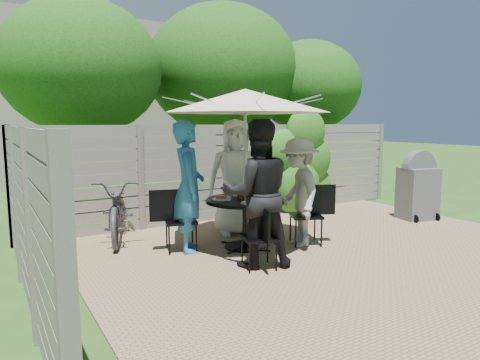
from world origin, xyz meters
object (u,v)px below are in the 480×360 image
plate_front (250,202)px  glass_right (261,193)px  patio_table (245,214)px  chair_left (180,233)px  chair_front (259,251)px  plate_extra (261,200)px  glass_left (229,196)px  bicycle (119,209)px  person_right (299,192)px  person_back (236,177)px  person_front (257,194)px  person_left (189,187)px  chair_right (307,227)px  glass_back (235,192)px  plate_left (221,198)px  plate_right (269,196)px  glass_front (256,197)px  chair_back (234,216)px  umbrella (245,101)px  syrup_jug (240,193)px  coffee_cup (249,192)px  plate_back (241,193)px  bbq_grill (418,189)px

plate_front → glass_right: glass_right is taller
patio_table → chair_left: chair_left is taller
chair_front → plate_extra: chair_front is taller
glass_left → bicycle: size_ratio=0.07×
person_right → glass_right: bearing=-100.4°
person_back → person_front: person_back is taller
person_left → chair_right: size_ratio=2.03×
glass_left → bicycle: 1.93m
chair_front → chair_left: bearing=40.4°
person_back → glass_back: 0.60m
person_front → bicycle: person_front is taller
glass_back → plate_left: bearing=-155.3°
plate_right → glass_front: bearing=-155.3°
person_front → glass_left: (0.02, 0.77, -0.14)m
chair_back → person_right: (0.43, -1.20, 0.54)m
person_left → plate_front: (0.65, -0.63, -0.18)m
person_left → glass_front: (0.78, -0.57, -0.13)m
plate_extra → glass_front: 0.10m
umbrella → person_front: 1.48m
person_front → syrup_jug: size_ratio=12.02×
coffee_cup → glass_left: bearing=-158.7°
chair_back → plate_right: (-0.01, -1.03, 0.49)m
plate_back → bicycle: 1.98m
chair_right → plate_extra: 0.98m
chair_front → coffee_cup: (0.51, 1.07, 0.56)m
chair_right → chair_back: bearing=-40.0°
chair_front → glass_right: 1.24m
glass_right → bbq_grill: (3.59, -0.10, -0.21)m
plate_back → person_front: bearing=-110.8°
chair_front → glass_back: 1.35m
chair_front → glass_left: 1.06m
chair_left → chair_right: size_ratio=0.99×
glass_back → chair_left: bearing=176.0°
glass_right → syrup_jug: size_ratio=0.88×
chair_front → person_right: 1.40m
person_back → person_left: bearing=-135.0°
glass_right → bicycle: bearing=140.3°
chair_left → person_left: bearing=-4.1°
bbq_grill → plate_left: bearing=-171.1°
glass_back → chair_front: bearing=-105.9°
patio_table → umbrella: 1.66m
glass_right → plate_front: bearing=-140.0°
person_front → plate_right: person_front is taller
person_front → bbq_grill: (4.16, 0.68, -0.35)m
plate_front → glass_right: (0.41, 0.34, 0.05)m
glass_back → coffee_cup: (0.18, -0.11, -0.01)m
person_left → plate_left: (0.44, -0.17, -0.18)m
patio_table → plate_extra: (0.06, -0.34, 0.25)m
syrup_jug → person_front: bearing=-106.9°
patio_table → chair_left: size_ratio=1.60×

